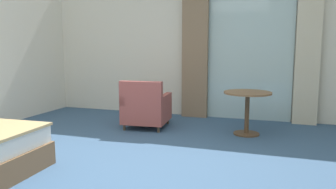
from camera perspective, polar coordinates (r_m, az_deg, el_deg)
The scene contains 7 objects.
ground at distance 3.78m, azimuth -7.47°, elevation -13.97°, with size 6.84×7.18×0.10m, color #38567A.
wall_back at distance 6.65m, azimuth 5.08°, elevation 8.57°, with size 6.44×0.12×2.85m, color white.
balcony_glass_door at distance 6.41m, azimuth 13.80°, elevation 6.86°, with size 1.59×0.02×2.51m, color silver.
curtain_panel_left at distance 6.48m, azimuth 4.68°, elevation 7.21°, with size 0.50×0.10×2.54m, color #897056.
curtain_panel_right at distance 6.31m, azimuth 23.01°, elevation 6.58°, with size 0.41×0.10×2.54m, color beige.
armchair_by_window at distance 5.66m, azimuth -3.83°, elevation -2.40°, with size 0.77×0.82×0.83m.
round_cafe_table at distance 5.32m, azimuth 13.54°, elevation -1.37°, with size 0.74×0.74×0.68m.
Camera 1 is at (1.56, -3.14, 1.37)m, focal length 35.30 mm.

